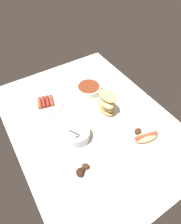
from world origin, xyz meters
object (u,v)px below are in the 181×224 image
object	(u,v)px
bowl_chili	(89,89)
plate_sausages	(46,103)
bowl_coleslaw	(77,134)
bread_stack	(106,103)
plate_grilled_meat	(83,173)
plate_hotdog_assembled	(145,138)

from	to	relation	value
bowl_chili	plate_sausages	bearing A→B (deg)	-98.73
bowl_coleslaw	bread_stack	bearing A→B (deg)	108.11
bowl_coleslaw	plate_sausages	world-z (taller)	bowl_coleslaw
plate_grilled_meat	plate_hotdog_assembled	xyz separation A→B (cm)	(1.43, 38.71, 0.74)
bowl_coleslaw	plate_sausages	distance (cm)	34.03
bowl_coleslaw	plate_grilled_meat	bearing A→B (deg)	-22.37
plate_hotdog_assembled	bowl_coleslaw	bearing A→B (deg)	-124.29
plate_grilled_meat	bowl_chili	distance (cm)	58.98
bowl_coleslaw	bowl_chili	size ratio (longest dim) A/B	1.01
bowl_coleslaw	bowl_chili	bearing A→B (deg)	138.85
bowl_coleslaw	plate_sausages	size ratio (longest dim) A/B	0.71
bread_stack	bowl_coleslaw	size ratio (longest dim) A/B	0.88
bread_stack	bowl_coleslaw	bearing A→B (deg)	-71.89
bowl_coleslaw	plate_hotdog_assembled	distance (cm)	37.19
plate_grilled_meat	plate_sausages	distance (cm)	53.26
plate_grilled_meat	plate_sausages	bearing A→B (deg)	176.07
plate_grilled_meat	plate_hotdog_assembled	distance (cm)	38.75
plate_sausages	bowl_coleslaw	bearing A→B (deg)	7.41
bread_stack	bowl_coleslaw	world-z (taller)	bowl_coleslaw
bread_stack	plate_sausages	world-z (taller)	bread_stack
plate_grilled_meat	bread_stack	size ratio (longest dim) A/B	1.30
bowl_chili	plate_sausages	distance (cm)	30.18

